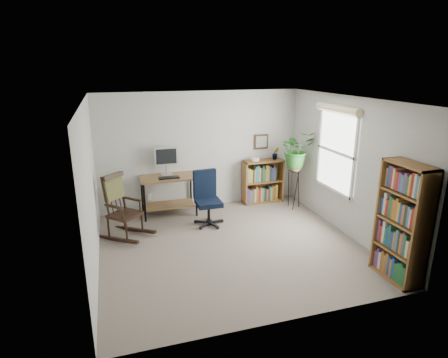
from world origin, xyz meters
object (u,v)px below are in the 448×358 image
object	(u,v)px
desk	(169,196)
low_bookshelf	(263,181)
tall_bookshelf	(402,223)
rocking_chair	(124,206)
office_chair	(209,199)

from	to	relation	value
desk	low_bookshelf	world-z (taller)	low_bookshelf
low_bookshelf	tall_bookshelf	size ratio (longest dim) A/B	0.56
rocking_chair	low_bookshelf	size ratio (longest dim) A/B	1.22
desk	rocking_chair	size ratio (longest dim) A/B	0.96
office_chair	rocking_chair	xyz separation A→B (m)	(-1.51, -0.06, 0.05)
desk	tall_bookshelf	distance (m)	4.26
tall_bookshelf	office_chair	bearing A→B (deg)	128.90
office_chair	rocking_chair	world-z (taller)	rocking_chair
office_chair	low_bookshelf	distance (m)	1.69
low_bookshelf	tall_bookshelf	xyz separation A→B (m)	(0.60, -3.41, 0.37)
tall_bookshelf	desk	bearing A→B (deg)	129.09
office_chair	rocking_chair	size ratio (longest dim) A/B	0.92
desk	rocking_chair	bearing A→B (deg)	-137.61
rocking_chair	low_bookshelf	bearing A→B (deg)	-26.79
desk	office_chair	distance (m)	0.98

